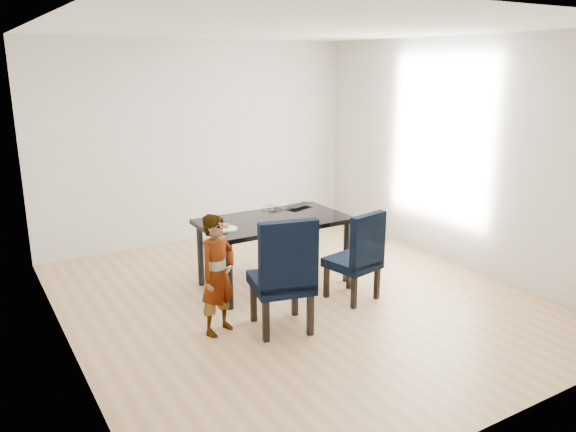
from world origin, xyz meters
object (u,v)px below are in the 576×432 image
child (218,275)px  plate (226,229)px  chair_left (281,273)px  chair_right (352,255)px  laptop (297,205)px  dining_table (274,251)px

child → plate: bearing=35.6°
child → chair_left: bearing=-46.6°
chair_right → child: (-1.50, 0.01, 0.08)m
chair_right → laptop: bearing=77.6°
chair_right → plate: 1.33m
dining_table → chair_right: bearing=-58.0°
plate → laptop: laptop is taller
dining_table → plate: 0.74m
chair_right → child: child is taller
chair_left → child: bearing=170.1°
plate → chair_right: bearing=-31.3°
child → laptop: 1.90m
chair_left → laptop: size_ratio=3.25×
chair_right → child: 1.51m
chair_left → chair_right: chair_left is taller
child → plate: (0.40, 0.66, 0.20)m
chair_right → chair_left: bearing=-179.2°
dining_table → plate: plate is taller
chair_left → laptop: (1.00, 1.34, 0.22)m
chair_right → plate: (-1.11, 0.67, 0.28)m
child → plate: child is taller
chair_left → laptop: bearing=66.3°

